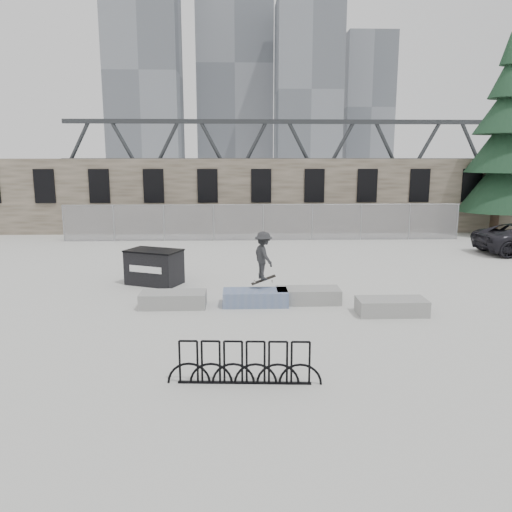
{
  "coord_description": "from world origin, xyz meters",
  "views": [
    {
      "loc": [
        -1.34,
        -15.07,
        4.47
      ],
      "look_at": [
        -0.78,
        1.2,
        1.3
      ],
      "focal_mm": 35.0,
      "sensor_mm": 36.0,
      "label": 1
    }
  ],
  "objects_px": {
    "planter_center_left": "(255,297)",
    "planter_far_left": "(173,299)",
    "planter_offset": "(392,306)",
    "dumpster": "(154,267)",
    "spruce_tree": "(501,151)",
    "bike_rack": "(244,363)",
    "skateboarder": "(263,256)",
    "planter_center_right": "(308,295)"
  },
  "relations": [
    {
      "from": "planter_offset",
      "to": "skateboarder",
      "type": "xyz_separation_m",
      "value": [
        -3.69,
        1.39,
        1.25
      ]
    },
    {
      "from": "planter_center_right",
      "to": "planter_offset",
      "type": "bearing_deg",
      "value": -29.48
    },
    {
      "from": "planter_center_right",
      "to": "bike_rack",
      "type": "distance_m",
      "value": 6.12
    },
    {
      "from": "planter_center_left",
      "to": "spruce_tree",
      "type": "bearing_deg",
      "value": 43.9
    },
    {
      "from": "planter_offset",
      "to": "dumpster",
      "type": "relative_size",
      "value": 0.9
    },
    {
      "from": "bike_rack",
      "to": "skateboarder",
      "type": "bearing_deg",
      "value": 83.48
    },
    {
      "from": "spruce_tree",
      "to": "skateboarder",
      "type": "xyz_separation_m",
      "value": [
        -14.56,
        -13.96,
        -3.42
      ]
    },
    {
      "from": "planter_far_left",
      "to": "planter_offset",
      "type": "bearing_deg",
      "value": -8.48
    },
    {
      "from": "skateboarder",
      "to": "bike_rack",
      "type": "bearing_deg",
      "value": 150.69
    },
    {
      "from": "planter_far_left",
      "to": "planter_center_left",
      "type": "relative_size",
      "value": 1.0
    },
    {
      "from": "planter_center_left",
      "to": "planter_center_right",
      "type": "height_order",
      "value": "same"
    },
    {
      "from": "planter_offset",
      "to": "bike_rack",
      "type": "height_order",
      "value": "bike_rack"
    },
    {
      "from": "planter_center_right",
      "to": "dumpster",
      "type": "distance_m",
      "value": 5.88
    },
    {
      "from": "dumpster",
      "to": "skateboarder",
      "type": "xyz_separation_m",
      "value": [
        3.84,
        -2.5,
        0.87
      ]
    },
    {
      "from": "dumpster",
      "to": "bike_rack",
      "type": "relative_size",
      "value": 0.71
    },
    {
      "from": "planter_offset",
      "to": "skateboarder",
      "type": "distance_m",
      "value": 4.13
    },
    {
      "from": "bike_rack",
      "to": "planter_offset",
      "type": "bearing_deg",
      "value": 45.7
    },
    {
      "from": "planter_far_left",
      "to": "bike_rack",
      "type": "height_order",
      "value": "bike_rack"
    },
    {
      "from": "planter_center_right",
      "to": "spruce_tree",
      "type": "distance_m",
      "value": 19.81
    },
    {
      "from": "spruce_tree",
      "to": "skateboarder",
      "type": "distance_m",
      "value": 20.46
    },
    {
      "from": "planter_offset",
      "to": "planter_far_left",
      "type": "bearing_deg",
      "value": 171.52
    },
    {
      "from": "dumpster",
      "to": "spruce_tree",
      "type": "bearing_deg",
      "value": 55.07
    },
    {
      "from": "planter_offset",
      "to": "bike_rack",
      "type": "xyz_separation_m",
      "value": [
        -4.35,
        -4.46,
        0.19
      ]
    },
    {
      "from": "planter_center_right",
      "to": "skateboarder",
      "type": "bearing_deg",
      "value": 175.75
    },
    {
      "from": "planter_far_left",
      "to": "planter_center_left",
      "type": "height_order",
      "value": "same"
    },
    {
      "from": "dumpster",
      "to": "skateboarder",
      "type": "distance_m",
      "value": 4.67
    },
    {
      "from": "planter_center_left",
      "to": "bike_rack",
      "type": "height_order",
      "value": "bike_rack"
    },
    {
      "from": "spruce_tree",
      "to": "planter_center_right",
      "type": "bearing_deg",
      "value": -133.07
    },
    {
      "from": "planter_center_left",
      "to": "spruce_tree",
      "type": "relative_size",
      "value": 0.17
    },
    {
      "from": "dumpster",
      "to": "bike_rack",
      "type": "distance_m",
      "value": 8.94
    },
    {
      "from": "planter_center_left",
      "to": "skateboarder",
      "type": "relative_size",
      "value": 1.19
    },
    {
      "from": "planter_offset",
      "to": "planter_center_right",
      "type": "bearing_deg",
      "value": 150.52
    },
    {
      "from": "planter_center_left",
      "to": "planter_far_left",
      "type": "bearing_deg",
      "value": -177.22
    },
    {
      "from": "bike_rack",
      "to": "skateboarder",
      "type": "xyz_separation_m",
      "value": [
        0.67,
        5.85,
        1.07
      ]
    },
    {
      "from": "planter_far_left",
      "to": "planter_offset",
      "type": "distance_m",
      "value": 6.55
    },
    {
      "from": "dumpster",
      "to": "bike_rack",
      "type": "xyz_separation_m",
      "value": [
        3.17,
        -8.36,
        -0.2
      ]
    },
    {
      "from": "dumpster",
      "to": "planter_offset",
      "type": "bearing_deg",
      "value": -4.2
    },
    {
      "from": "skateboarder",
      "to": "planter_center_left",
      "type": "bearing_deg",
      "value": 116.1
    },
    {
      "from": "dumpster",
      "to": "skateboarder",
      "type": "height_order",
      "value": "skateboarder"
    },
    {
      "from": "dumpster",
      "to": "bike_rack",
      "type": "height_order",
      "value": "dumpster"
    },
    {
      "from": "planter_center_left",
      "to": "skateboarder",
      "type": "bearing_deg",
      "value": 48.89
    },
    {
      "from": "planter_far_left",
      "to": "bike_rack",
      "type": "relative_size",
      "value": 0.64
    }
  ]
}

